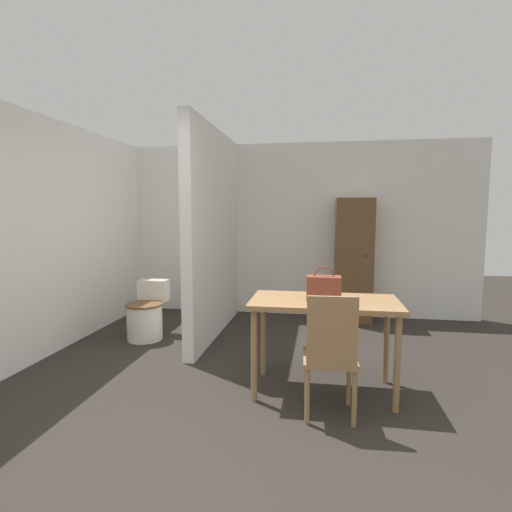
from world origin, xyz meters
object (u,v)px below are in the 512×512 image
object	(u,v)px
wooden_chair	(331,353)
wooden_cabinet	(354,260)
dining_table	(324,311)
handbag	(324,288)
toilet	(146,315)

from	to	relation	value
wooden_chair	wooden_cabinet	size ratio (longest dim) A/B	0.55
dining_table	handbag	bearing A→B (deg)	-119.60
toilet	handbag	world-z (taller)	handbag
wooden_chair	handbag	size ratio (longest dim) A/B	3.33
wooden_chair	toilet	xyz separation A→B (m)	(-2.14, 1.57, -0.22)
wooden_chair	toilet	bearing A→B (deg)	140.82
toilet	handbag	xyz separation A→B (m)	(2.09, -1.13, 0.61)
toilet	wooden_cabinet	distance (m)	2.85
dining_table	toilet	distance (m)	2.41
dining_table	handbag	size ratio (longest dim) A/B	4.31
wooden_cabinet	dining_table	bearing A→B (deg)	-100.01
toilet	handbag	size ratio (longest dim) A/B	2.39
dining_table	toilet	world-z (taller)	dining_table
dining_table	handbag	world-z (taller)	handbag
wooden_chair	wooden_cabinet	bearing A→B (deg)	79.64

